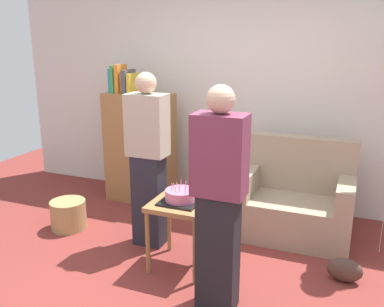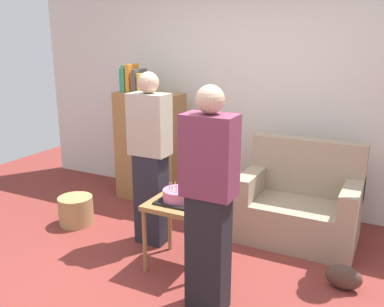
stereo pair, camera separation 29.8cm
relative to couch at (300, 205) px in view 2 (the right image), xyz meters
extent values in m
plane|color=maroon|center=(-0.72, -1.34, -0.34)|extent=(8.00, 8.00, 0.00)
cube|color=silver|center=(-0.72, 0.71, 1.01)|extent=(6.00, 0.10, 2.70)
cube|color=gray|center=(0.00, -0.06, -0.14)|extent=(1.10, 0.70, 0.40)
cube|color=gray|center=(0.00, 0.21, 0.34)|extent=(1.10, 0.16, 0.56)
cube|color=gray|center=(-0.47, -0.06, 0.18)|extent=(0.16, 0.70, 0.24)
cube|color=gray|center=(0.47, -0.06, 0.18)|extent=(0.16, 0.70, 0.24)
cube|color=olive|center=(-1.86, 0.24, 0.31)|extent=(0.80, 0.36, 1.30)
cube|color=teal|center=(-2.18, 0.24, 1.10)|extent=(0.04, 0.19, 0.27)
cube|color=#38934C|center=(-2.13, 0.24, 1.11)|extent=(0.04, 0.24, 0.31)
cube|color=orange|center=(-2.08, 0.24, 1.12)|extent=(0.05, 0.22, 0.32)
cube|color=orange|center=(-2.03, 0.24, 1.08)|extent=(0.04, 0.16, 0.24)
cube|color=#4C4C51|center=(-1.98, 0.24, 1.09)|extent=(0.05, 0.25, 0.26)
cube|color=gold|center=(-1.93, 0.24, 1.07)|extent=(0.04, 0.23, 0.23)
cube|color=olive|center=(-0.80, -1.00, 0.24)|extent=(0.48, 0.48, 0.04)
cylinder|color=olive|center=(-1.01, -1.21, -0.06)|extent=(0.04, 0.04, 0.56)
cylinder|color=olive|center=(-0.59, -1.21, -0.06)|extent=(0.04, 0.04, 0.56)
cylinder|color=olive|center=(-1.01, -0.79, -0.06)|extent=(0.04, 0.04, 0.56)
cylinder|color=olive|center=(-0.59, -0.79, -0.06)|extent=(0.04, 0.04, 0.56)
cube|color=black|center=(-0.80, -1.00, 0.26)|extent=(0.32, 0.32, 0.02)
cylinder|color=#D66B93|center=(-0.80, -1.00, 0.32)|extent=(0.26, 0.26, 0.09)
cylinder|color=#EA668C|center=(-0.71, -1.00, 0.39)|extent=(0.01, 0.01, 0.06)
cylinder|color=#66B2E5|center=(-0.73, -0.95, 0.39)|extent=(0.01, 0.01, 0.06)
cylinder|color=#EA668C|center=(-0.77, -0.94, 0.39)|extent=(0.01, 0.01, 0.06)
cylinder|color=#EA668C|center=(-0.83, -0.92, 0.39)|extent=(0.01, 0.01, 0.06)
cylinder|color=#F2CC4C|center=(-0.85, -0.95, 0.38)|extent=(0.01, 0.01, 0.05)
cylinder|color=#66B2E5|center=(-0.86, -1.00, 0.39)|extent=(0.01, 0.01, 0.05)
cylinder|color=#EA668C|center=(-0.86, -1.03, 0.39)|extent=(0.01, 0.01, 0.06)
cylinder|color=#F2CC4C|center=(-0.82, -1.06, 0.39)|extent=(0.01, 0.01, 0.05)
cylinder|color=#EA668C|center=(-0.78, -1.06, 0.39)|extent=(0.01, 0.01, 0.06)
cylinder|color=#EA668C|center=(-0.73, -1.06, 0.39)|extent=(0.01, 0.01, 0.06)
cube|color=#23232D|center=(-1.24, -0.72, 0.10)|extent=(0.28, 0.20, 0.88)
cube|color=#B2A893|center=(-1.24, -0.72, 0.82)|extent=(0.36, 0.22, 0.56)
sphere|color=#D1A889|center=(-1.24, -0.72, 1.19)|extent=(0.19, 0.19, 0.19)
cube|color=black|center=(-0.33, -1.42, 0.10)|extent=(0.28, 0.20, 0.88)
cube|color=#75334C|center=(-0.33, -1.42, 0.82)|extent=(0.36, 0.22, 0.56)
sphere|color=#D1A889|center=(-0.33, -1.42, 1.19)|extent=(0.19, 0.19, 0.19)
cylinder|color=#A88451|center=(-2.18, -0.75, -0.19)|extent=(0.36, 0.36, 0.30)
ellipsoid|color=#473328|center=(0.53, -0.72, -0.24)|extent=(0.28, 0.14, 0.20)
camera|label=1|loc=(0.50, -3.96, 1.58)|focal=39.01mm
camera|label=2|loc=(0.77, -3.84, 1.58)|focal=39.01mm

